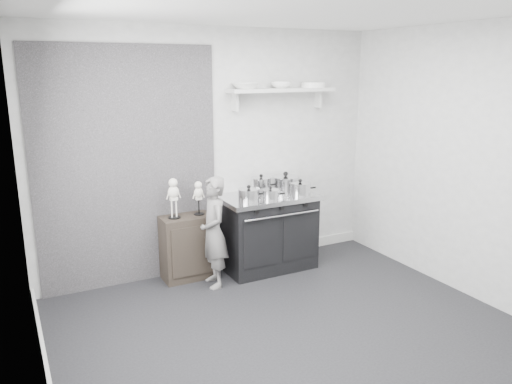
# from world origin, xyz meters

# --- Properties ---
(ground) EXTENTS (4.00, 4.00, 0.00)m
(ground) POSITION_xyz_m (0.00, 0.00, 0.00)
(ground) COLOR black
(ground) RESTS_ON ground
(room_shell) EXTENTS (4.02, 3.62, 2.71)m
(room_shell) POSITION_xyz_m (-0.09, 0.15, 1.64)
(room_shell) COLOR #A8A8A5
(room_shell) RESTS_ON ground
(wall_shelf) EXTENTS (1.30, 0.26, 0.24)m
(wall_shelf) POSITION_xyz_m (0.80, 1.68, 2.01)
(wall_shelf) COLOR silver
(wall_shelf) RESTS_ON room_shell
(stove) EXTENTS (1.08, 0.67, 0.87)m
(stove) POSITION_xyz_m (0.52, 1.48, 0.44)
(stove) COLOR black
(stove) RESTS_ON ground
(side_cabinet) EXTENTS (0.55, 0.32, 0.71)m
(side_cabinet) POSITION_xyz_m (-0.41, 1.61, 0.35)
(side_cabinet) COLOR black
(side_cabinet) RESTS_ON ground
(child) EXTENTS (0.33, 0.46, 1.19)m
(child) POSITION_xyz_m (-0.22, 1.30, 0.59)
(child) COLOR slate
(child) RESTS_ON ground
(pot_front_left) EXTENTS (0.32, 0.24, 0.17)m
(pot_front_left) POSITION_xyz_m (0.23, 1.36, 0.93)
(pot_front_left) COLOR silver
(pot_front_left) RESTS_ON stove
(pot_back_left) EXTENTS (0.32, 0.23, 0.22)m
(pot_back_left) POSITION_xyz_m (0.50, 1.60, 0.96)
(pot_back_left) COLOR silver
(pot_back_left) RESTS_ON stove
(pot_back_right) EXTENTS (0.41, 0.33, 0.22)m
(pot_back_right) POSITION_xyz_m (0.82, 1.59, 0.95)
(pot_back_right) COLOR silver
(pot_back_right) RESTS_ON stove
(pot_front_right) EXTENTS (0.33, 0.24, 0.19)m
(pot_front_right) POSITION_xyz_m (0.85, 1.32, 0.94)
(pot_front_right) COLOR silver
(pot_front_right) RESTS_ON stove
(pot_front_center) EXTENTS (0.28, 0.19, 0.15)m
(pot_front_center) POSITION_xyz_m (0.46, 1.30, 0.92)
(pot_front_center) COLOR silver
(pot_front_center) RESTS_ON stove
(skeleton_full) EXTENTS (0.14, 0.09, 0.50)m
(skeleton_full) POSITION_xyz_m (-0.54, 1.61, 0.96)
(skeleton_full) COLOR white
(skeleton_full) RESTS_ON side_cabinet
(skeleton_torso) EXTENTS (0.12, 0.08, 0.43)m
(skeleton_torso) POSITION_xyz_m (-0.26, 1.61, 0.92)
(skeleton_torso) COLOR white
(skeleton_torso) RESTS_ON side_cabinet
(bowl_large) EXTENTS (0.28, 0.28, 0.07)m
(bowl_large) POSITION_xyz_m (0.34, 1.67, 2.07)
(bowl_large) COLOR white
(bowl_large) RESTS_ON wall_shelf
(bowl_small) EXTENTS (0.23, 0.23, 0.07)m
(bowl_small) POSITION_xyz_m (0.79, 1.67, 2.08)
(bowl_small) COLOR white
(bowl_small) RESTS_ON wall_shelf
(plate_stack) EXTENTS (0.28, 0.28, 0.06)m
(plate_stack) POSITION_xyz_m (1.23, 1.67, 2.07)
(plate_stack) COLOR white
(plate_stack) RESTS_ON wall_shelf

